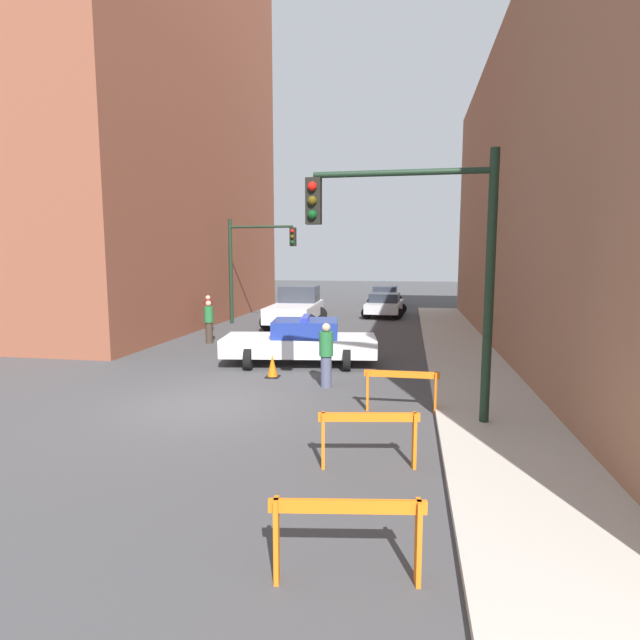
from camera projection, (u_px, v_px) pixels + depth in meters
ground_plane at (209, 405)px, 11.25m from camera, size 120.00×120.00×0.00m
sidewalk_right at (496, 418)px, 10.16m from camera, size 2.40×44.00×0.12m
building_corner_left at (89, 99)px, 25.59m from camera, size 14.00×20.00×22.77m
traffic_light_near at (428, 246)px, 9.56m from camera, size 3.64×0.35×5.20m
traffic_light_far at (252, 256)px, 24.62m from camera, size 3.44×0.35×5.20m
police_car at (301, 341)px, 15.48m from camera, size 4.91×2.76×1.52m
white_truck at (296, 307)px, 24.24m from camera, size 2.77×5.47×1.90m
parked_car_near at (385, 304)px, 28.17m from camera, size 2.44×4.40×1.31m
parked_car_mid at (385, 295)px, 34.82m from camera, size 2.34×4.34×1.31m
pedestrian_crossing at (209, 321)px, 19.30m from camera, size 0.50×0.50×1.66m
pedestrian_corner at (208, 313)px, 21.98m from camera, size 0.42×0.42×1.66m
pedestrian_sidewalk at (326, 354)px, 12.73m from camera, size 0.39×0.39×1.66m
barrier_front at (347, 526)px, 5.04m from camera, size 1.59×0.38×0.90m
barrier_mid at (369, 430)px, 7.84m from camera, size 1.59×0.41×0.90m
barrier_back at (401, 384)px, 10.71m from camera, size 1.60×0.17×0.90m
traffic_cone at (272, 366)px, 13.84m from camera, size 0.36×0.36×0.66m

